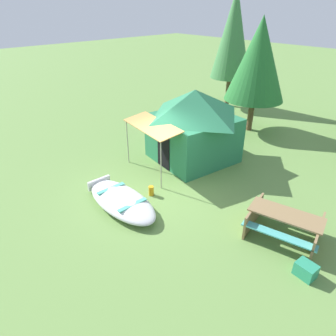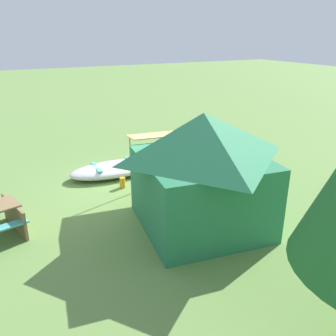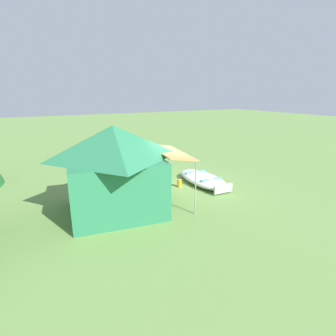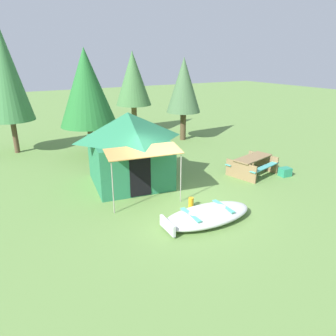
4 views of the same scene
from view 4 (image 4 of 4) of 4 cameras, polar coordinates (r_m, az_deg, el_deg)
ground_plane at (r=10.85m, az=1.70°, el=-6.42°), size 80.00×80.00×0.00m
beached_rowboat at (r=9.71m, az=7.01°, el=-8.43°), size 2.98×1.35×0.42m
canvas_cabin_tent at (r=12.17m, az=-6.99°, el=3.66°), size 3.37×4.22×2.79m
picnic_table at (r=13.76m, az=14.94°, el=0.81°), size 2.15×1.83×0.76m
cooler_box at (r=14.06m, az=20.31°, el=-0.67°), size 0.48×0.40×0.35m
fuel_can at (r=10.59m, az=4.17°, el=-6.17°), size 0.24×0.24×0.33m
pine_tree_back_left at (r=17.62m, az=-27.34°, el=15.09°), size 2.24×2.24×6.35m
pine_tree_back_right at (r=18.55m, az=2.84°, el=14.55°), size 1.95×1.95×4.68m
pine_tree_far_center at (r=15.81m, az=-14.44°, el=13.80°), size 2.73×2.73×5.13m
pine_tree_side at (r=20.75m, az=-6.32°, el=15.63°), size 2.24×2.24×5.03m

